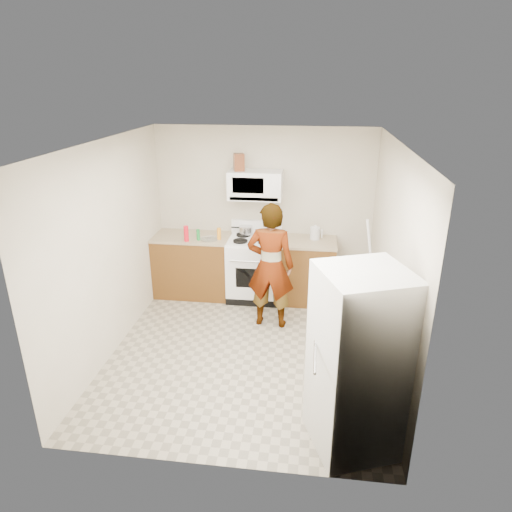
% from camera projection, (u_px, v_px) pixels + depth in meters
% --- Properties ---
extents(floor, '(3.60, 3.60, 0.00)m').
position_uv_depth(floor, '(246.00, 350.00, 5.60)').
color(floor, gray).
rests_on(floor, ground).
extents(back_wall, '(3.20, 0.02, 2.50)m').
position_uv_depth(back_wall, '(264.00, 212.00, 6.79)').
color(back_wall, beige).
rests_on(back_wall, floor).
extents(right_wall, '(0.02, 3.60, 2.50)m').
position_uv_depth(right_wall, '(390.00, 262.00, 4.95)').
color(right_wall, beige).
rests_on(right_wall, floor).
extents(cabinet_left, '(1.12, 0.62, 0.90)m').
position_uv_depth(cabinet_left, '(193.00, 266.00, 6.93)').
color(cabinet_left, brown).
rests_on(cabinet_left, floor).
extents(counter_left, '(1.14, 0.64, 0.03)m').
position_uv_depth(counter_left, '(192.00, 237.00, 6.76)').
color(counter_left, tan).
rests_on(counter_left, cabinet_left).
extents(cabinet_right, '(0.80, 0.62, 0.90)m').
position_uv_depth(cabinet_right, '(307.00, 272.00, 6.73)').
color(cabinet_right, brown).
rests_on(cabinet_right, floor).
extents(counter_right, '(0.82, 0.64, 0.03)m').
position_uv_depth(counter_right, '(308.00, 242.00, 6.55)').
color(counter_right, tan).
rests_on(counter_right, cabinet_right).
extents(gas_range, '(0.76, 0.65, 1.13)m').
position_uv_depth(gas_range, '(254.00, 267.00, 6.80)').
color(gas_range, white).
rests_on(gas_range, floor).
extents(microwave, '(0.76, 0.38, 0.40)m').
position_uv_depth(microwave, '(255.00, 185.00, 6.47)').
color(microwave, white).
rests_on(microwave, back_wall).
extents(person, '(0.64, 0.44, 1.69)m').
position_uv_depth(person, '(270.00, 266.00, 5.90)').
color(person, tan).
rests_on(person, floor).
extents(fridge, '(0.90, 0.90, 1.70)m').
position_uv_depth(fridge, '(358.00, 362.00, 3.90)').
color(fridge, silver).
rests_on(fridge, floor).
extents(kettle, '(0.17, 0.17, 0.18)m').
position_uv_depth(kettle, '(315.00, 233.00, 6.59)').
color(kettle, silver).
rests_on(kettle, counter_right).
extents(jug, '(0.18, 0.18, 0.24)m').
position_uv_depth(jug, '(239.00, 162.00, 6.36)').
color(jug, '#5F2D16').
rests_on(jug, microwave).
extents(saucepan, '(0.22, 0.22, 0.11)m').
position_uv_depth(saucepan, '(246.00, 230.00, 6.78)').
color(saucepan, '#B4B5B9').
rests_on(saucepan, gas_range).
extents(tray, '(0.29, 0.23, 0.05)m').
position_uv_depth(tray, '(262.00, 239.00, 6.55)').
color(tray, silver).
rests_on(tray, gas_range).
extents(bottle_spray, '(0.09, 0.09, 0.23)m').
position_uv_depth(bottle_spray, '(186.00, 234.00, 6.49)').
color(bottle_spray, red).
rests_on(bottle_spray, counter_left).
extents(bottle_hot_sauce, '(0.06, 0.06, 0.17)m').
position_uv_depth(bottle_hot_sauce, '(219.00, 234.00, 6.57)').
color(bottle_hot_sauce, orange).
rests_on(bottle_hot_sauce, counter_left).
extents(bottle_green_cap, '(0.06, 0.06, 0.16)m').
position_uv_depth(bottle_green_cap, '(198.00, 235.00, 6.55)').
color(bottle_green_cap, '#188531').
rests_on(bottle_green_cap, counter_left).
extents(pot_lid, '(0.33, 0.33, 0.01)m').
position_uv_depth(pot_lid, '(209.00, 239.00, 6.61)').
color(pot_lid, white).
rests_on(pot_lid, counter_left).
extents(broom, '(0.31, 0.17, 1.47)m').
position_uv_depth(broom, '(372.00, 272.00, 5.96)').
color(broom, white).
rests_on(broom, floor).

